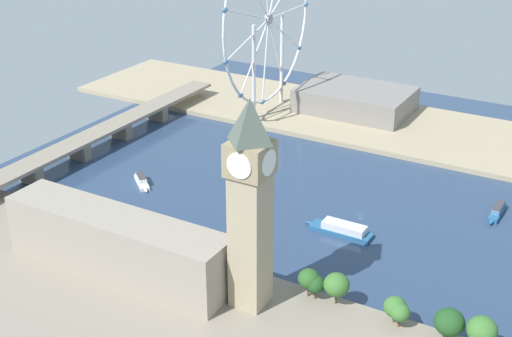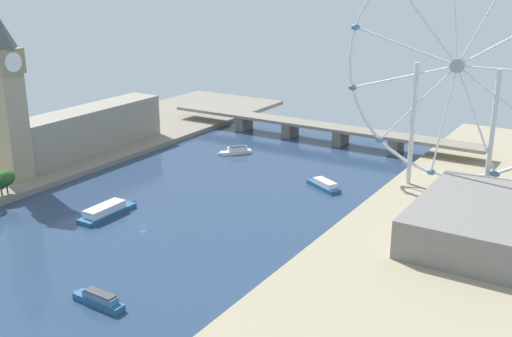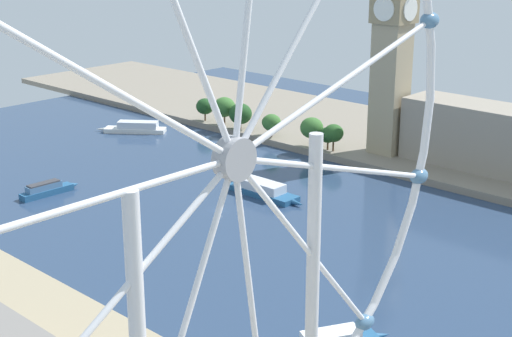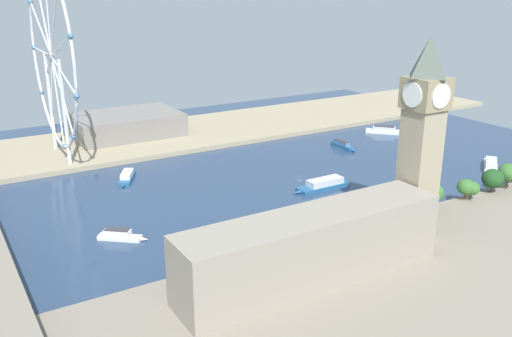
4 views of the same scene
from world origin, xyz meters
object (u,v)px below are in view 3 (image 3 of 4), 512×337
(tour_boat_0, at_px, (135,128))
(tour_boat_5, at_px, (47,190))
(ferris_wheel, at_px, (234,165))
(clock_tower, at_px, (392,51))
(tour_boat_1, at_px, (262,189))

(tour_boat_0, xyz_separation_m, tour_boat_5, (81.12, 48.53, -0.16))
(ferris_wheel, bearing_deg, tour_boat_0, -124.72)
(ferris_wheel, relative_size, tour_boat_0, 3.88)
(clock_tower, distance_m, tour_boat_0, 133.52)
(tour_boat_0, bearing_deg, tour_boat_1, 129.25)
(clock_tower, distance_m, tour_boat_5, 152.34)
(clock_tower, relative_size, ferris_wheel, 0.72)
(clock_tower, height_order, ferris_wheel, ferris_wheel)
(tour_boat_1, relative_size, tour_boat_5, 1.43)
(clock_tower, height_order, tour_boat_5, clock_tower)
(tour_boat_0, relative_size, tour_boat_5, 1.24)
(ferris_wheel, xyz_separation_m, tour_boat_1, (-126.48, -110.43, -62.58))
(clock_tower, distance_m, ferris_wheel, 225.02)
(ferris_wheel, relative_size, tour_boat_1, 3.37)
(tour_boat_5, bearing_deg, ferris_wheel, -110.98)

